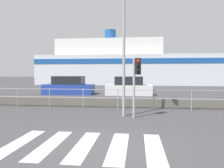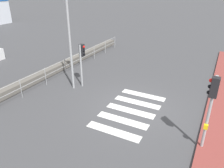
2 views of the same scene
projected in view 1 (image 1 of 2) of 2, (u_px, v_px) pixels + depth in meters
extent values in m
plane|color=#424244|center=(98.00, 146.00, 5.63)|extent=(160.00, 160.00, 0.00)
cube|color=silver|center=(19.00, 143.00, 5.88)|extent=(0.45, 2.40, 0.01)
cube|color=silver|center=(51.00, 144.00, 5.77)|extent=(0.45, 2.40, 0.01)
cube|color=silver|center=(84.00, 145.00, 5.67)|extent=(0.45, 2.40, 0.01)
cube|color=silver|center=(118.00, 147.00, 5.56)|extent=(0.45, 2.40, 0.01)
cube|color=silver|center=(154.00, 148.00, 5.46)|extent=(0.45, 2.40, 0.01)
cube|color=#605B54|center=(119.00, 102.00, 12.05)|extent=(20.26, 0.55, 0.47)
cylinder|color=#9EA0A3|center=(118.00, 90.00, 11.14)|extent=(18.23, 0.03, 0.03)
cylinder|color=#9EA0A3|center=(118.00, 98.00, 11.17)|extent=(18.23, 0.03, 0.03)
cylinder|color=#9EA0A3|center=(17.00, 98.00, 11.81)|extent=(0.04, 0.04, 1.06)
cylinder|color=#9EA0A3|center=(50.00, 98.00, 11.60)|extent=(0.04, 0.04, 1.06)
cylinder|color=#9EA0A3|center=(83.00, 99.00, 11.38)|extent=(0.04, 0.04, 1.06)
cylinder|color=#9EA0A3|center=(118.00, 99.00, 11.17)|extent=(0.04, 0.04, 1.06)
cylinder|color=#9EA0A3|center=(154.00, 100.00, 10.96)|extent=(0.04, 0.04, 1.06)
cylinder|color=#9EA0A3|center=(191.00, 100.00, 10.74)|extent=(0.04, 0.04, 1.06)
cylinder|color=#9EA0A3|center=(134.00, 88.00, 9.05)|extent=(0.10, 0.10, 2.49)
cube|color=black|center=(138.00, 66.00, 8.98)|extent=(0.24, 0.24, 0.68)
sphere|color=red|center=(138.00, 61.00, 8.83)|extent=(0.13, 0.13, 0.13)
sphere|color=black|center=(138.00, 66.00, 8.84)|extent=(0.13, 0.13, 0.13)
sphere|color=black|center=(138.00, 71.00, 8.85)|extent=(0.13, 0.13, 0.13)
cylinder|color=#9EA0A3|center=(124.00, 50.00, 9.31)|extent=(0.12, 0.12, 5.68)
cube|color=silver|center=(131.00, 70.00, 35.39)|extent=(28.81, 8.92, 4.48)
cube|color=white|center=(110.00, 49.00, 35.61)|extent=(16.13, 7.14, 2.47)
cube|color=#194C99|center=(131.00, 61.00, 30.88)|extent=(28.81, 0.08, 0.72)
cylinder|color=#194C99|center=(110.00, 36.00, 35.49)|extent=(1.80, 1.80, 1.80)
cube|color=#233D9E|center=(69.00, 89.00, 18.93)|extent=(4.28, 1.72, 0.86)
cube|color=#1E2328|center=(69.00, 80.00, 18.89)|extent=(2.57, 1.52, 0.70)
cube|color=silver|center=(129.00, 90.00, 18.32)|extent=(3.82, 1.76, 0.85)
cube|color=#1E2328|center=(129.00, 81.00, 18.28)|extent=(2.29, 1.55, 0.70)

